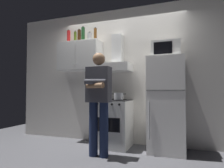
{
  "coord_description": "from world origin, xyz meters",
  "views": [
    {
      "loc": [
        1.15,
        -3.22,
        1.02
      ],
      "look_at": [
        0.0,
        0.0,
        1.15
      ],
      "focal_mm": 31.54,
      "sensor_mm": 36.0,
      "label": 1
    }
  ],
  "objects_px": {
    "range_hood": "(116,62)",
    "microwave": "(166,50)",
    "bottle_beer_brown": "(95,34)",
    "upper_cabinet": "(80,56)",
    "stove_oven": "(114,123)",
    "person_standing": "(99,99)",
    "cooking_pot": "(119,96)",
    "bottle_olive_oil": "(75,37)",
    "bottle_rum_dark": "(79,36)",
    "bottle_wine_green": "(83,34)",
    "bottle_canister_steel": "(90,37)",
    "refrigerator": "(167,104)",
    "bottle_soda_red": "(69,37)"
  },
  "relations": [
    {
      "from": "range_hood",
      "to": "microwave",
      "type": "xyz_separation_m",
      "value": [
        0.95,
        -0.11,
        0.14
      ]
    },
    {
      "from": "range_hood",
      "to": "bottle_beer_brown",
      "type": "xyz_separation_m",
      "value": [
        -0.43,
        -0.03,
        0.58
      ]
    },
    {
      "from": "upper_cabinet",
      "to": "stove_oven",
      "type": "distance_m",
      "value": 1.55
    },
    {
      "from": "person_standing",
      "to": "cooking_pot",
      "type": "distance_m",
      "value": 0.52
    },
    {
      "from": "bottle_olive_oil",
      "to": "bottle_rum_dark",
      "type": "xyz_separation_m",
      "value": [
        0.1,
        -0.01,
        0.01
      ]
    },
    {
      "from": "cooking_pot",
      "to": "bottle_wine_green",
      "type": "xyz_separation_m",
      "value": [
        -0.85,
        0.24,
        1.27
      ]
    },
    {
      "from": "range_hood",
      "to": "cooking_pot",
      "type": "height_order",
      "value": "range_hood"
    },
    {
      "from": "bottle_canister_steel",
      "to": "bottle_olive_oil",
      "type": "distance_m",
      "value": 0.33
    },
    {
      "from": "person_standing",
      "to": "bottle_rum_dark",
      "type": "bearing_deg",
      "value": 135.91
    },
    {
      "from": "refrigerator",
      "to": "stove_oven",
      "type": "bearing_deg",
      "value": -179.96
    },
    {
      "from": "upper_cabinet",
      "to": "bottle_wine_green",
      "type": "xyz_separation_m",
      "value": [
        0.08,
        -0.0,
        0.45
      ]
    },
    {
      "from": "stove_oven",
      "to": "upper_cabinet",
      "type": "bearing_deg",
      "value": 171.1
    },
    {
      "from": "stove_oven",
      "to": "bottle_olive_oil",
      "type": "height_order",
      "value": "bottle_olive_oil"
    },
    {
      "from": "bottle_rum_dark",
      "to": "bottle_beer_brown",
      "type": "distance_m",
      "value": 0.39
    },
    {
      "from": "microwave",
      "to": "cooking_pot",
      "type": "xyz_separation_m",
      "value": [
        -0.82,
        -0.14,
        -0.81
      ]
    },
    {
      "from": "refrigerator",
      "to": "bottle_rum_dark",
      "type": "height_order",
      "value": "bottle_rum_dark"
    },
    {
      "from": "cooking_pot",
      "to": "stove_oven",
      "type": "bearing_deg",
      "value": 137.51
    },
    {
      "from": "refrigerator",
      "to": "microwave",
      "type": "height_order",
      "value": "microwave"
    },
    {
      "from": "person_standing",
      "to": "bottle_soda_red",
      "type": "relative_size",
      "value": 5.52
    },
    {
      "from": "bottle_beer_brown",
      "to": "bottle_wine_green",
      "type": "bearing_deg",
      "value": 175.41
    },
    {
      "from": "refrigerator",
      "to": "bottle_rum_dark",
      "type": "bearing_deg",
      "value": 175.46
    },
    {
      "from": "stove_oven",
      "to": "bottle_rum_dark",
      "type": "distance_m",
      "value": 1.94
    },
    {
      "from": "refrigerator",
      "to": "bottle_olive_oil",
      "type": "distance_m",
      "value": 2.32
    },
    {
      "from": "stove_oven",
      "to": "microwave",
      "type": "xyz_separation_m",
      "value": [
        0.95,
        0.02,
        1.31
      ]
    },
    {
      "from": "cooking_pot",
      "to": "bottle_olive_oil",
      "type": "relative_size",
      "value": 1.07
    },
    {
      "from": "bottle_soda_red",
      "to": "bottle_wine_green",
      "type": "bearing_deg",
      "value": -5.1
    },
    {
      "from": "upper_cabinet",
      "to": "microwave",
      "type": "height_order",
      "value": "upper_cabinet"
    },
    {
      "from": "bottle_soda_red",
      "to": "range_hood",
      "type": "bearing_deg",
      "value": -1.45
    },
    {
      "from": "person_standing",
      "to": "bottle_olive_oil",
      "type": "bearing_deg",
      "value": 139.1
    },
    {
      "from": "bottle_canister_steel",
      "to": "bottle_olive_oil",
      "type": "bearing_deg",
      "value": -178.2
    },
    {
      "from": "person_standing",
      "to": "cooking_pot",
      "type": "bearing_deg",
      "value": 69.7
    },
    {
      "from": "range_hood",
      "to": "bottle_soda_red",
      "type": "height_order",
      "value": "bottle_soda_red"
    },
    {
      "from": "person_standing",
      "to": "bottle_canister_steel",
      "type": "xyz_separation_m",
      "value": [
        -0.54,
        0.76,
        1.24
      ]
    },
    {
      "from": "upper_cabinet",
      "to": "bottle_canister_steel",
      "type": "xyz_separation_m",
      "value": [
        0.21,
        0.03,
        0.39
      ]
    },
    {
      "from": "range_hood",
      "to": "bottle_wine_green",
      "type": "relative_size",
      "value": 2.37
    },
    {
      "from": "range_hood",
      "to": "person_standing",
      "type": "bearing_deg",
      "value": -93.91
    },
    {
      "from": "range_hood",
      "to": "bottle_canister_steel",
      "type": "xyz_separation_m",
      "value": [
        -0.59,
        0.03,
        0.54
      ]
    },
    {
      "from": "stove_oven",
      "to": "range_hood",
      "type": "relative_size",
      "value": 1.17
    },
    {
      "from": "bottle_olive_oil",
      "to": "refrigerator",
      "type": "bearing_deg",
      "value": -4.5
    },
    {
      "from": "bottle_soda_red",
      "to": "bottle_beer_brown",
      "type": "xyz_separation_m",
      "value": [
        0.65,
        -0.06,
        -0.02
      ]
    },
    {
      "from": "bottle_canister_steel",
      "to": "bottle_wine_green",
      "type": "distance_m",
      "value": 0.15
    },
    {
      "from": "cooking_pot",
      "to": "bottle_canister_steel",
      "type": "height_order",
      "value": "bottle_canister_steel"
    },
    {
      "from": "stove_oven",
      "to": "bottle_rum_dark",
      "type": "height_order",
      "value": "bottle_rum_dark"
    },
    {
      "from": "refrigerator",
      "to": "bottle_beer_brown",
      "type": "bearing_deg",
      "value": 175.96
    },
    {
      "from": "bottle_soda_red",
      "to": "bottle_olive_oil",
      "type": "bearing_deg",
      "value": -2.12
    },
    {
      "from": "bottle_soda_red",
      "to": "bottle_wine_green",
      "type": "relative_size",
      "value": 0.94
    },
    {
      "from": "cooking_pot",
      "to": "bottle_rum_dark",
      "type": "bearing_deg",
      "value": 164.68
    },
    {
      "from": "bottle_canister_steel",
      "to": "bottle_soda_red",
      "type": "xyz_separation_m",
      "value": [
        -0.5,
        -0.0,
        0.05
      ]
    },
    {
      "from": "microwave",
      "to": "bottle_wine_green",
      "type": "xyz_separation_m",
      "value": [
        -1.67,
        0.1,
        0.46
      ]
    },
    {
      "from": "bottle_wine_green",
      "to": "cooking_pot",
      "type": "bearing_deg",
      "value": -15.8
    }
  ]
}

